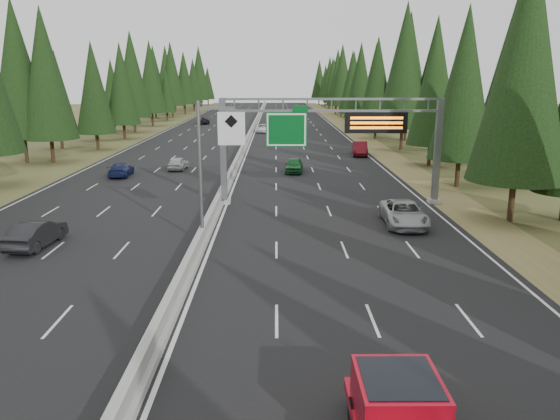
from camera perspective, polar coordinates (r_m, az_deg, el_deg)
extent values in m
cube|color=black|center=(85.74, -3.29, 7.40)|extent=(32.00, 260.00, 0.08)
cube|color=olive|center=(86.70, 8.64, 7.33)|extent=(3.60, 260.00, 0.06)
cube|color=#4F5226|center=(88.42, -14.98, 7.15)|extent=(3.60, 260.00, 0.06)
cube|color=gray|center=(85.72, -3.29, 7.53)|extent=(0.70, 260.00, 0.30)
cube|color=gray|center=(85.68, -3.29, 7.79)|extent=(0.30, 260.00, 0.60)
cube|color=slate|center=(40.67, -5.94, 6.07)|extent=(0.45, 0.45, 7.80)
cube|color=gray|center=(41.32, -5.82, 0.91)|extent=(0.90, 0.90, 0.30)
cube|color=slate|center=(42.21, 16.13, 5.88)|extent=(0.45, 0.45, 7.80)
cube|color=gray|center=(42.84, 15.80, 0.91)|extent=(0.90, 0.90, 0.30)
cube|color=slate|center=(40.36, 5.42, 11.47)|extent=(15.85, 0.35, 0.16)
cube|color=slate|center=(40.40, 5.40, 10.28)|extent=(15.85, 0.35, 0.16)
cube|color=#054C19|center=(40.06, 0.67, 8.40)|extent=(3.00, 0.10, 2.50)
cube|color=silver|center=(40.00, 0.67, 8.39)|extent=(2.85, 0.02, 2.35)
cube|color=#054C19|center=(39.98, 2.14, 10.54)|extent=(1.10, 0.10, 0.45)
cube|color=black|center=(40.61, 10.00, 8.98)|extent=(4.50, 0.40, 1.50)
cube|color=orange|center=(40.37, 10.08, 9.45)|extent=(3.80, 0.02, 0.18)
cube|color=orange|center=(40.40, 10.06, 8.95)|extent=(3.80, 0.02, 0.18)
cube|color=orange|center=(40.43, 10.03, 8.46)|extent=(3.80, 0.02, 0.18)
cylinder|color=slate|center=(30.87, -8.33, 3.80)|extent=(0.20, 0.20, 8.00)
cube|color=gray|center=(31.76, -8.09, -3.15)|extent=(0.50, 0.50, 0.20)
cube|color=slate|center=(30.35, -6.66, 10.53)|extent=(2.00, 0.15, 0.15)
cube|color=silver|center=(30.23, -5.10, 8.46)|extent=(1.50, 0.06, 1.80)
cylinder|color=black|center=(39.06, 23.04, 0.87)|extent=(0.40, 0.40, 2.76)
cone|color=black|center=(38.26, 24.26, 13.59)|extent=(6.22, 6.22, 14.51)
cylinder|color=black|center=(50.26, 18.07, 3.73)|extent=(0.40, 0.40, 2.45)
cone|color=black|center=(49.61, 18.73, 12.46)|extent=(5.51, 5.51, 12.85)
cylinder|color=black|center=(52.91, 22.65, 4.06)|extent=(0.40, 0.40, 2.90)
cone|color=black|center=(52.34, 23.57, 13.87)|extent=(6.52, 6.52, 15.21)
cylinder|color=black|center=(61.62, 15.32, 5.55)|extent=(0.40, 0.40, 2.29)
cone|color=black|center=(61.09, 15.75, 12.21)|extent=(5.16, 5.16, 12.03)
cylinder|color=black|center=(64.06, 18.31, 5.61)|extent=(0.40, 0.40, 2.23)
cone|color=black|center=(63.55, 18.79, 11.83)|extent=(5.01, 5.01, 11.70)
cylinder|color=black|center=(74.80, 12.56, 7.33)|extent=(0.40, 0.40, 3.01)
cone|color=black|center=(74.42, 12.94, 14.55)|extent=(6.78, 6.78, 15.83)
cylinder|color=black|center=(75.03, 15.49, 7.07)|extent=(0.40, 0.40, 2.74)
cone|color=black|center=(74.61, 15.91, 13.60)|extent=(6.16, 6.16, 14.36)
cylinder|color=black|center=(88.10, 9.91, 8.18)|extent=(0.40, 0.40, 2.50)
cone|color=black|center=(87.74, 10.13, 13.25)|extent=(5.61, 5.61, 13.10)
cylinder|color=black|center=(86.33, 12.97, 8.10)|extent=(0.40, 0.40, 3.02)
cone|color=black|center=(86.00, 13.31, 14.37)|extent=(6.79, 6.79, 15.85)
cylinder|color=black|center=(99.48, 8.25, 8.83)|extent=(0.40, 0.40, 2.47)
cone|color=black|center=(99.16, 8.40, 13.28)|extent=(5.56, 5.56, 12.97)
cylinder|color=black|center=(98.31, 11.85, 8.45)|extent=(0.40, 0.40, 1.86)
cone|color=black|center=(97.99, 12.02, 11.84)|extent=(4.19, 4.19, 9.77)
cylinder|color=black|center=(113.33, 7.43, 9.40)|extent=(0.40, 0.40, 2.37)
cone|color=black|center=(113.05, 7.54, 13.14)|extent=(5.33, 5.33, 12.44)
cylinder|color=black|center=(111.15, 9.76, 9.29)|extent=(0.40, 0.40, 2.56)
cone|color=black|center=(110.86, 9.93, 13.41)|extent=(5.76, 5.76, 13.44)
cylinder|color=black|center=(124.22, 7.37, 9.76)|extent=(0.40, 0.40, 2.36)
cone|color=black|center=(123.96, 7.48, 13.15)|extent=(5.30, 5.30, 12.37)
cylinder|color=black|center=(124.53, 8.54, 9.65)|extent=(0.40, 0.40, 2.01)
cone|color=black|center=(124.27, 8.64, 12.54)|extent=(4.53, 4.53, 10.56)
cylinder|color=black|center=(136.70, 6.42, 10.21)|extent=(0.40, 0.40, 2.79)
cone|color=black|center=(136.47, 6.51, 13.86)|extent=(6.27, 6.27, 14.63)
cylinder|color=black|center=(138.11, 7.54, 10.09)|extent=(0.40, 0.40, 2.17)
cone|color=black|center=(137.87, 7.63, 12.90)|extent=(4.88, 4.88, 11.40)
cylinder|color=black|center=(147.59, 5.85, 10.38)|extent=(0.40, 0.40, 2.34)
cone|color=black|center=(147.37, 5.92, 13.22)|extent=(5.26, 5.26, 12.28)
cylinder|color=black|center=(149.46, 7.61, 10.43)|extent=(0.40, 0.40, 2.61)
cone|color=black|center=(149.25, 7.71, 13.55)|extent=(5.86, 5.86, 13.68)
cylinder|color=black|center=(162.11, 5.46, 10.69)|extent=(0.40, 0.40, 2.44)
cone|color=black|center=(161.91, 5.52, 13.39)|extent=(5.49, 5.49, 12.80)
cylinder|color=black|center=(162.06, 6.43, 10.58)|extent=(0.40, 0.40, 1.92)
cone|color=black|center=(161.86, 6.49, 12.70)|extent=(4.32, 4.32, 10.08)
cylinder|color=black|center=(174.49, 5.15, 10.92)|extent=(0.40, 0.40, 2.55)
cone|color=black|center=(174.31, 5.21, 13.54)|extent=(5.74, 5.74, 13.40)
cylinder|color=black|center=(173.65, 6.24, 10.81)|extent=(0.40, 0.40, 2.10)
cone|color=black|center=(173.47, 6.30, 12.97)|extent=(4.72, 4.72, 11.00)
cylinder|color=black|center=(184.40, 4.73, 11.01)|extent=(0.40, 0.40, 2.20)
cone|color=black|center=(184.22, 4.78, 13.15)|extent=(4.95, 4.95, 11.55)
cylinder|color=black|center=(184.93, 5.97, 11.12)|extent=(0.40, 0.40, 2.99)
cone|color=black|center=(184.78, 6.04, 14.01)|extent=(6.73, 6.73, 15.70)
cylinder|color=black|center=(197.28, 4.09, 11.24)|extent=(0.40, 0.40, 2.50)
cone|color=black|center=(197.11, 4.13, 13.51)|extent=(5.63, 5.63, 13.14)
cylinder|color=black|center=(197.11, 5.61, 11.21)|extent=(0.40, 0.40, 2.55)
cone|color=black|center=(196.95, 5.66, 13.53)|extent=(5.74, 5.74, 13.39)
cylinder|color=black|center=(66.44, -22.67, 5.72)|extent=(0.40, 0.40, 2.70)
cone|color=black|center=(65.97, -23.36, 12.98)|extent=(6.07, 6.07, 14.17)
cylinder|color=black|center=(67.94, -25.02, 5.70)|extent=(0.40, 0.40, 2.84)
cone|color=black|center=(67.50, -25.79, 13.17)|extent=(6.39, 6.39, 14.91)
cylinder|color=black|center=(76.33, -18.51, 6.78)|extent=(0.40, 0.40, 2.24)
cone|color=black|center=(75.91, -18.92, 12.02)|extent=(5.04, 5.04, 11.75)
cylinder|color=black|center=(79.82, -21.84, 6.72)|extent=(0.40, 0.40, 2.07)
cone|color=black|center=(79.41, -22.26, 11.34)|extent=(4.65, 4.65, 10.85)
cylinder|color=black|center=(89.18, -15.95, 7.88)|extent=(0.40, 0.40, 2.34)
cone|color=black|center=(88.81, -16.26, 12.57)|extent=(5.27, 5.27, 12.29)
cylinder|color=black|center=(88.57, -18.65, 7.58)|extent=(0.40, 0.40, 2.13)
cone|color=black|center=(88.20, -18.98, 11.88)|extent=(4.79, 4.79, 11.18)
cylinder|color=black|center=(99.73, -14.93, 8.61)|extent=(0.40, 0.40, 2.76)
cone|color=black|center=(99.42, -15.24, 13.56)|extent=(6.20, 6.20, 14.47)
cylinder|color=black|center=(103.19, -16.91, 8.43)|extent=(0.40, 0.40, 2.02)
cone|color=black|center=(102.88, -17.15, 11.94)|extent=(4.55, 4.55, 10.61)
cylinder|color=black|center=(112.62, -13.16, 9.20)|extent=(0.40, 0.40, 2.64)
cone|color=black|center=(112.34, -13.39, 13.40)|extent=(5.95, 5.95, 13.88)
cylinder|color=black|center=(114.49, -15.15, 9.01)|extent=(0.40, 0.40, 2.06)
cone|color=black|center=(114.21, -15.35, 12.23)|extent=(4.63, 4.63, 10.81)
cylinder|color=black|center=(127.11, -11.69, 9.55)|extent=(0.40, 0.40, 1.82)
cone|color=black|center=(126.86, -11.82, 12.12)|extent=(4.10, 4.10, 9.58)
cylinder|color=black|center=(125.43, -13.24, 9.54)|extent=(0.40, 0.40, 2.33)
cone|color=black|center=(125.17, -13.42, 12.86)|extent=(5.23, 5.23, 12.21)
cylinder|color=black|center=(137.16, -11.14, 10.07)|extent=(0.40, 0.40, 2.85)
cone|color=black|center=(136.94, -11.32, 13.79)|extent=(6.42, 6.42, 14.98)
cylinder|color=black|center=(137.01, -12.87, 9.96)|extent=(0.40, 0.40, 2.72)
cone|color=black|center=(136.78, -13.06, 13.51)|extent=(6.12, 6.12, 14.27)
cylinder|color=black|center=(149.77, -9.88, 10.35)|extent=(0.40, 0.40, 2.60)
cone|color=black|center=(149.56, -10.01, 13.46)|extent=(5.85, 5.85, 13.64)
cylinder|color=black|center=(148.83, -11.67, 10.30)|extent=(0.40, 0.40, 2.82)
cone|color=black|center=(148.63, -11.83, 13.69)|extent=(6.35, 6.35, 14.81)
cylinder|color=black|center=(160.72, -8.97, 10.55)|extent=(0.40, 0.40, 2.37)
cone|color=black|center=(160.52, -9.07, 13.19)|extent=(5.32, 5.32, 12.42)
cylinder|color=black|center=(164.00, -10.85, 10.51)|extent=(0.40, 0.40, 2.23)
cone|color=black|center=(163.80, -10.96, 12.94)|extent=(5.01, 5.01, 11.70)
cylinder|color=black|center=(173.52, -8.35, 10.90)|extent=(0.40, 0.40, 3.02)
cone|color=black|center=(173.36, -8.46, 14.02)|extent=(6.80, 6.80, 15.87)
cylinder|color=black|center=(176.44, -10.00, 10.77)|extent=(0.40, 0.40, 2.38)
cone|color=black|center=(176.26, -10.10, 13.18)|extent=(5.35, 5.35, 12.48)
cylinder|color=black|center=(187.34, -8.19, 10.97)|extent=(0.40, 0.40, 2.21)
cone|color=black|center=(187.17, -8.26, 13.08)|extent=(4.97, 4.97, 11.60)
cylinder|color=black|center=(188.08, -8.93, 10.93)|extent=(0.40, 0.40, 2.10)
cone|color=black|center=(187.91, -9.00, 12.93)|extent=(4.73, 4.73, 11.04)
cylinder|color=black|center=(197.68, -7.51, 11.11)|extent=(0.40, 0.40, 2.13)
cone|color=black|center=(197.52, -7.57, 13.03)|extent=(4.78, 4.78, 11.16)
cylinder|color=black|center=(201.44, -8.49, 11.20)|extent=(0.40, 0.40, 2.66)
cone|color=black|center=(201.28, -8.57, 13.56)|extent=(5.99, 5.99, 13.97)
imported|color=#A0A1A5|center=(35.79, 12.81, -0.35)|extent=(2.70, 5.55, 1.52)
cylinder|color=black|center=(15.71, 7.90, -20.36)|extent=(0.33, 0.87, 0.87)
cylinder|color=black|center=(16.06, 14.87, -19.88)|extent=(0.33, 0.87, 0.87)
cube|color=#A50A1B|center=(14.74, 12.23, -18.77)|extent=(2.07, 2.40, 1.20)
cube|color=black|center=(14.56, 12.30, -17.69)|extent=(1.85, 2.07, 0.60)
imported|color=#155D26|center=(54.81, 1.48, 4.71)|extent=(2.01, 4.30, 1.42)
imported|color=#5E0D15|center=(67.69, 8.35, 6.36)|extent=(2.22, 5.13, 1.64)
imported|color=black|center=(97.30, 0.40, 8.57)|extent=(2.15, 4.65, 1.31)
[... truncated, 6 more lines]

